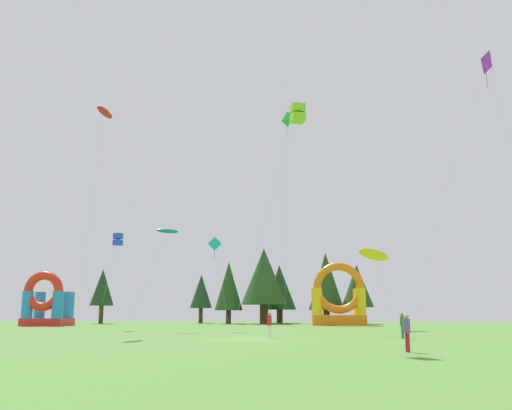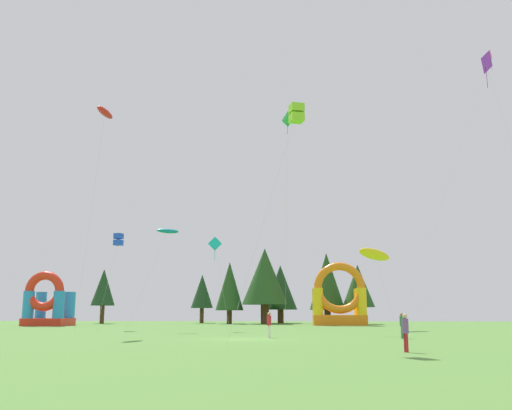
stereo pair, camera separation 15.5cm
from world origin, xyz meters
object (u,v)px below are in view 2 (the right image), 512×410
Objects in this scene: kite_lime_box at (296,114)px; kite_pink_diamond at (490,61)px; kite_cyan_diamond at (215,245)px; kite_yellow_parafoil at (374,254)px; kite_green_diamond at (287,121)px; inflatable_orange_dome at (47,305)px; kite_purple_diamond at (485,65)px; person_near_camera at (269,323)px; kite_blue_box at (118,240)px; person_far_side at (405,329)px; person_left_edge at (402,323)px; kite_teal_parafoil at (168,231)px; inflatable_red_slide at (339,303)px; kite_red_parafoil at (105,113)px.

kite_pink_diamond is at bearing 45.86° from kite_lime_box.
kite_yellow_parafoil is at bearing 10.15° from kite_cyan_diamond.
inflatable_orange_dome is at bearing 154.01° from kite_green_diamond.
kite_purple_diamond is 3.39× the size of inflatable_orange_dome.
kite_yellow_parafoil is at bearing -53.59° from person_near_camera.
kite_blue_box reaches higher than person_far_side.
kite_cyan_diamond is at bearing -169.85° from kite_yellow_parafoil.
kite_purple_diamond reaches higher than person_left_edge.
person_near_camera is (-16.36, -5.05, -19.24)m from kite_purple_diamond.
kite_teal_parafoil is 1.15× the size of kite_yellow_parafoil.
kite_pink_diamond reaches higher than inflatable_red_slide.
kite_green_diamond is 23.06m from kite_lime_box.
kite_purple_diamond is 27.72m from person_far_side.
person_left_edge is (8.22, -0.27, -0.02)m from person_near_camera.
kite_green_diamond is 2.69× the size of inflatable_red_slide.
kite_purple_diamond reaches higher than kite_red_parafoil.
inflatable_orange_dome reaches higher than person_left_edge.
kite_pink_diamond is 19.31m from kite_yellow_parafoil.
inflatable_orange_dome is (-26.85, 27.68, 1.37)m from person_near_camera.
person_near_camera reaches higher than person_left_edge.
kite_yellow_parafoil is at bearing 12.25° from kite_green_diamond.
kite_purple_diamond is (31.21, -10.18, 11.90)m from kite_blue_box.
kite_green_diamond is 2.50× the size of kite_cyan_diamond.
kite_purple_diamond is at bearing -20.51° from kite_cyan_diamond.
inflatable_red_slide is (6.93, 32.23, 1.67)m from person_near_camera.
kite_lime_box is 1.56× the size of kite_cyan_diamond.
person_near_camera is (-18.29, -9.10, -21.36)m from kite_pink_diamond.
kite_teal_parafoil reaches higher than kite_cyan_diamond.
kite_red_parafoil is 12.97m from kite_blue_box.
kite_pink_diamond is 32.43m from inflatable_red_slide.
person_left_edge is (7.12, -14.32, -18.24)m from kite_green_diamond.
person_far_side is (19.72, -18.26, -16.54)m from kite_red_parafoil.
kite_lime_box reaches higher than person_left_edge.
person_left_edge is (-10.07, -9.38, -21.38)m from kite_pink_diamond.
kite_cyan_diamond reaches higher than person_near_camera.
kite_blue_box is 1.20× the size of inflatable_red_slide.
kite_purple_diamond reaches higher than kite_yellow_parafoil.
person_near_camera is at bearing -170.80° from person_far_side.
kite_red_parafoil is 36.32m from inflatable_red_slide.
kite_purple_diamond reaches higher than kite_blue_box.
kite_blue_box is 5.68× the size of person_left_edge.
kite_pink_diamond is 52.75m from inflatable_orange_dome.
kite_green_diamond is 24.26m from person_left_edge.
kite_lime_box is (16.70, -23.05, 3.65)m from kite_blue_box.
person_far_side is at bearing -50.29° from inflatable_orange_dome.
kite_blue_box is at bearing 161.94° from kite_purple_diamond.
kite_red_parafoil reaches higher than person_far_side.
kite_green_diamond is (14.63, 7.89, 1.70)m from kite_red_parafoil.
person_near_camera is at bearing -45.72° from kite_blue_box.
kite_purple_diamond is 21.08m from kite_lime_box.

